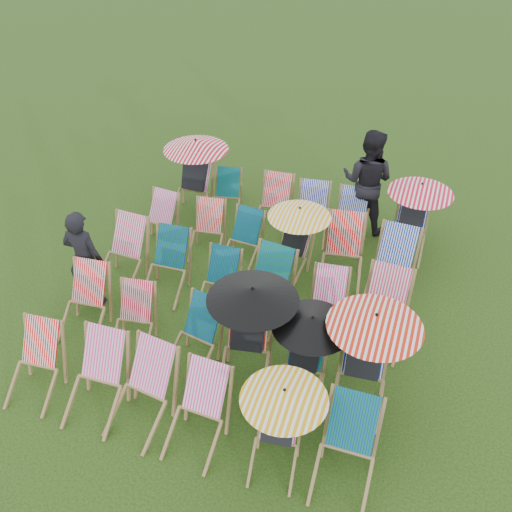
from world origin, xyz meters
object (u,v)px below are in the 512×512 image
(person_left, at_px, (84,259))
(person_rear, at_px, (367,181))
(deckchair_29, at_px, (413,218))
(deckchair_5, at_px, (346,452))
(deckchair_0, at_px, (33,365))

(person_left, relative_size, person_rear, 0.85)
(deckchair_29, relative_size, person_left, 0.78)
(deckchair_5, relative_size, person_rear, 0.52)
(deckchair_29, distance_m, person_rear, 1.04)
(deckchair_5, relative_size, deckchair_29, 0.78)
(deckchair_5, xyz_separation_m, person_left, (-4.34, 1.67, 0.32))
(deckchair_5, distance_m, deckchair_29, 4.65)
(deckchair_5, xyz_separation_m, person_rear, (-0.80, 5.11, 0.46))
(deckchair_5, height_order, person_rear, person_rear)
(person_rear, bearing_deg, deckchair_0, 65.15)
(person_left, height_order, person_rear, person_rear)
(deckchair_0, distance_m, deckchair_29, 6.27)
(person_rear, bearing_deg, deckchair_29, 159.39)
(deckchair_29, bearing_deg, deckchair_0, -132.08)
(person_left, bearing_deg, deckchair_0, 95.96)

